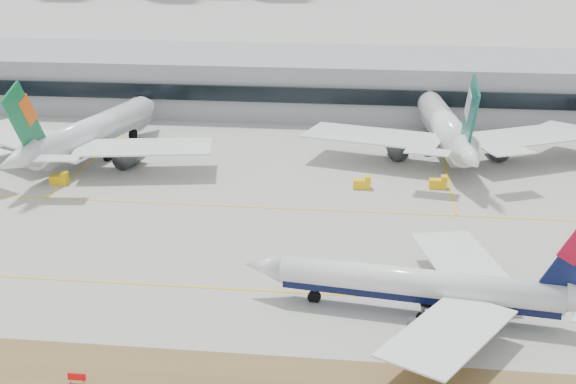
# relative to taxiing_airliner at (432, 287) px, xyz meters

# --- Properties ---
(ground) EXTENTS (3000.00, 3000.00, 0.00)m
(ground) POSITION_rel_taxiing_airliner_xyz_m (-32.35, 9.77, -4.27)
(ground) COLOR #A19F97
(ground) RESTS_ON ground
(taxiing_airliner) EXTENTS (52.67, 45.41, 17.72)m
(taxiing_airliner) POSITION_rel_taxiing_airliner_xyz_m (0.00, 0.00, 0.00)
(taxiing_airliner) COLOR white
(taxiing_airliner) RESTS_ON ground
(widebody_eva) EXTENTS (62.10, 61.67, 22.59)m
(widebody_eva) POSITION_rel_taxiing_airliner_xyz_m (-72.65, 65.76, 1.73)
(widebody_eva) COLOR white
(widebody_eva) RESTS_ON ground
(widebody_cathay) EXTENTS (66.29, 65.25, 23.77)m
(widebody_cathay) POSITION_rel_taxiing_airliner_xyz_m (6.64, 78.72, 2.05)
(widebody_cathay) COLOR white
(widebody_cathay) RESTS_ON ground
(terminal) EXTENTS (280.00, 43.10, 15.00)m
(terminal) POSITION_rel_taxiing_airliner_xyz_m (-32.35, 124.61, 3.23)
(terminal) COLOR gray
(terminal) RESTS_ON ground
(hold_sign_left) EXTENTS (2.20, 0.15, 1.35)m
(hold_sign_left) POSITION_rel_taxiing_airliner_xyz_m (-42.06, -22.23, -3.39)
(hold_sign_left) COLOR red
(hold_sign_left) RESTS_ON ground
(gse_c) EXTENTS (3.55, 2.00, 2.60)m
(gse_c) POSITION_rel_taxiing_airliner_xyz_m (3.99, 55.52, -3.22)
(gse_c) COLOR yellow
(gse_c) RESTS_ON ground
(gse_b) EXTENTS (3.55, 2.00, 2.60)m
(gse_b) POSITION_rel_taxiing_airliner_xyz_m (-72.87, 48.61, -3.22)
(gse_b) COLOR yellow
(gse_b) RESTS_ON ground
(gse_extra) EXTENTS (3.55, 2.00, 2.60)m
(gse_extra) POSITION_rel_taxiing_airliner_xyz_m (-11.20, 53.43, -3.22)
(gse_extra) COLOR yellow
(gse_extra) RESTS_ON ground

